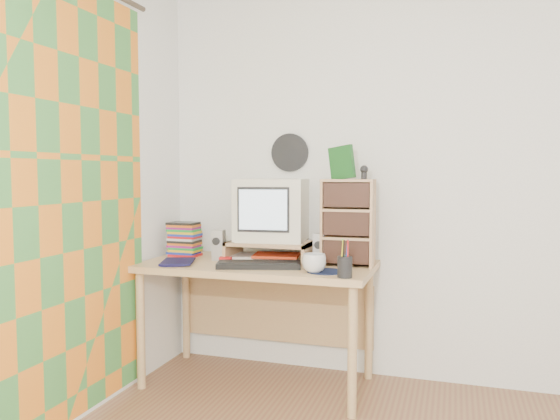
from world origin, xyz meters
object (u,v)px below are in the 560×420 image
Objects in this scene: desk at (261,283)px; mug at (314,263)px; cd_rack at (348,222)px; diary at (162,260)px; keyboard at (259,265)px; crt_monitor at (272,210)px; dvd_stack at (184,236)px.

desk is 10.57× the size of mug.
cd_rack is 1.14m from diary.
keyboard is at bearing 170.58° from mug.
diary is at bearing -153.42° from desk.
desk is at bearing 7.32° from diary.
crt_monitor reaches higher than keyboard.
crt_monitor is 0.51m from cd_rack.
diary is at bearing -167.01° from cd_rack.
desk is 6.23× the size of diary.
crt_monitor reaches higher than dvd_stack.
cd_rack is (1.09, -0.03, 0.12)m from dvd_stack.
desk is at bearing -4.67° from dvd_stack.
crt_monitor reaches higher than mug.
desk is 2.74× the size of cd_rack.
crt_monitor is at bearing 170.46° from cd_rack.
diary is (-0.54, -0.27, 0.16)m from desk.
desk is 0.46m from crt_monitor.
crt_monitor is at bearing 64.45° from desk.
cd_rack is (0.47, 0.23, 0.24)m from keyboard.
dvd_stack is 1.19× the size of diary.
dvd_stack is at bearing 176.32° from cd_rack.
dvd_stack is 1.10m from cd_rack.
crt_monitor is at bearing 78.41° from keyboard.
crt_monitor is 0.85× the size of keyboard.
cd_rack is 2.27× the size of diary.
crt_monitor is 0.80× the size of cd_rack.
crt_monitor reaches higher than diary.
keyboard is at bearing -14.07° from diary.
dvd_stack is at bearing 161.53° from mug.
desk is 3.41× the size of crt_monitor.
cd_rack is (0.54, 0.02, 0.39)m from desk.
cd_rack is 0.38m from mug.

